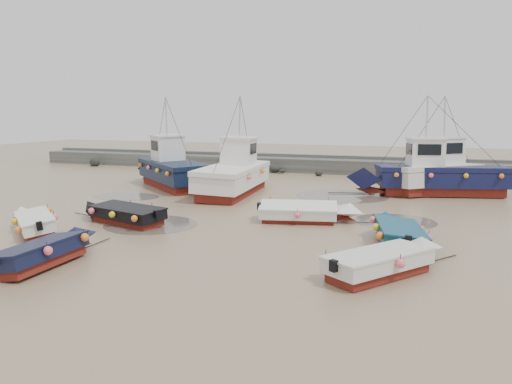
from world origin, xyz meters
TOP-DOWN VIEW (x-y plane):
  - ground at (0.00, 0.00)m, footprint 120.00×120.00m
  - seawall at (0.05, 21.99)m, footprint 60.00×4.92m
  - puddle_a at (-4.29, -1.01)m, footprint 4.42×4.42m
  - puddle_b at (6.44, 3.55)m, footprint 3.94×3.94m
  - puddle_c at (-10.02, 5.38)m, footprint 4.48×4.48m
  - puddle_d at (2.70, 10.16)m, footprint 5.81×5.81m
  - dinghy_0 at (-8.22, -4.00)m, footprint 4.81×4.25m
  - dinghy_1 at (-4.31, -7.63)m, footprint 2.10×5.90m
  - dinghy_2 at (6.83, -0.73)m, footprint 2.55×5.84m
  - dinghy_3 at (6.81, -4.86)m, footprint 4.15×5.35m
  - dinghy_4 at (-5.71, -1.16)m, footprint 6.10×2.83m
  - dinghy_5 at (2.41, 2.06)m, footprint 5.95×2.63m
  - cabin_boat_0 at (-9.48, 10.14)m, footprint 9.14×8.27m
  - cabin_boat_1 at (-4.05, 8.99)m, footprint 3.69×11.48m
  - cabin_boat_2 at (7.93, 12.48)m, footprint 11.08×5.10m
  - cabin_boat_3 at (8.53, 13.42)m, footprint 7.64×7.00m
  - person at (-7.17, 6.99)m, footprint 0.74×0.70m

SIDE VIEW (x-z plane):
  - ground at x=0.00m, z-range 0.00..0.00m
  - person at x=-7.17m, z-range -0.85..0.85m
  - puddle_a at x=-4.29m, z-range 0.00..0.01m
  - puddle_b at x=6.44m, z-range 0.00..0.01m
  - puddle_c at x=-10.02m, z-range 0.00..0.01m
  - puddle_d at x=2.70m, z-range 0.00..0.01m
  - dinghy_4 at x=-5.71m, z-range -0.17..1.26m
  - dinghy_3 at x=6.81m, z-range -0.17..1.26m
  - dinghy_5 at x=2.41m, z-range -0.17..1.26m
  - dinghy_2 at x=6.83m, z-range -0.16..1.26m
  - dinghy_1 at x=-4.31m, z-range -0.16..1.26m
  - dinghy_0 at x=-8.22m, z-range -0.16..1.26m
  - seawall at x=0.05m, z-range -0.12..1.38m
  - cabin_boat_1 at x=-4.05m, z-range -1.81..4.41m
  - cabin_boat_2 at x=7.93m, z-range -1.80..4.42m
  - cabin_boat_0 at x=-9.48m, z-range -1.80..4.42m
  - cabin_boat_3 at x=8.53m, z-range -1.73..4.49m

